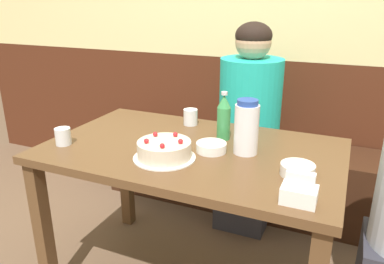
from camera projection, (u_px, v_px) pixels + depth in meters
back_wall at (259, 12)px, 2.34m from camera, size 4.80×0.04×2.50m
bench_seat at (242, 173)px, 2.50m from camera, size 1.86×0.38×0.46m
dining_table at (192, 168)px, 1.65m from camera, size 1.26×0.77×0.73m
birthday_cake at (164, 150)px, 1.49m from camera, size 0.25×0.25×0.09m
water_pitcher at (246, 127)px, 1.52m from camera, size 0.10×0.10×0.23m
soju_bottle at (224, 117)px, 1.67m from camera, size 0.06×0.06×0.22m
napkin_holder at (299, 192)px, 1.16m from camera, size 0.11×0.08×0.11m
bowl_soup_white at (211, 147)px, 1.56m from camera, size 0.13×0.13×0.04m
bowl_rice_small at (298, 170)px, 1.35m from camera, size 0.12×0.12×0.04m
glass_water_tall at (191, 117)px, 1.89m from camera, size 0.07×0.07×0.08m
glass_tumbler_short at (63, 136)px, 1.63m from camera, size 0.07×0.07×0.07m
person_teal_shirt at (248, 132)px, 2.18m from camera, size 0.35×0.35×1.22m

